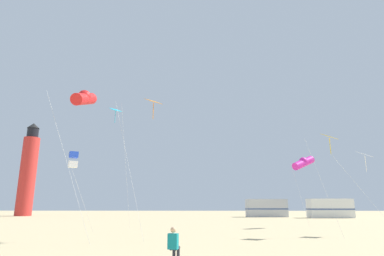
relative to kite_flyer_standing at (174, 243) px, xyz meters
name	(u,v)px	position (x,y,z in m)	size (l,w,h in m)	color
kite_flyer_standing	(174,243)	(0.00, 0.00, 0.00)	(0.42, 0.55, 1.16)	#147F84
kite_box_blue	(73,160)	(-8.36, 11.10, 4.50)	(2.17, 2.17, 5.69)	silver
kite_diamond_orange	(152,106)	(-2.20, 7.94, 7.53)	(3.10, 3.10, 8.70)	silver
kite_diamond_cyan	(116,115)	(-6.50, 15.08, 9.06)	(2.16, 2.48, 10.32)	silver
kite_tube_scarlet	(84,98)	(-5.93, 6.00, 7.44)	(3.06, 2.80, 8.75)	silver
kite_diamond_gold	(329,140)	(9.58, 9.47, 5.55)	(2.17, 2.17, 6.59)	silver
kite_tube_magenta	(303,163)	(10.36, 17.57, 5.06)	(2.49, 2.05, 6.38)	silver
kite_diamond_white	(365,157)	(12.26, 10.36, 4.51)	(3.04, 3.04, 5.51)	silver
lighthouse_distant	(28,171)	(-30.35, 44.96, 7.22)	(2.80, 2.80, 16.80)	red
rv_van_silver	(266,208)	(11.53, 41.48, 0.78)	(6.62, 2.88, 2.80)	#B7BABF
rv_van_white	(330,208)	(20.36, 38.05, 0.78)	(6.51, 2.55, 2.80)	white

